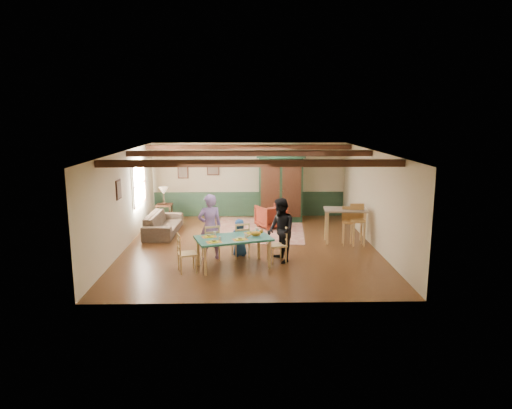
{
  "coord_description": "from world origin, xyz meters",
  "views": [
    {
      "loc": [
        -0.12,
        -12.53,
        3.67
      ],
      "look_at": [
        0.17,
        0.32,
        1.15
      ],
      "focal_mm": 32.0,
      "sensor_mm": 36.0,
      "label": 1
    }
  ],
  "objects_px": {
    "dining_chair_end_right": "(277,244)",
    "armchair": "(271,216)",
    "dining_chair_far_right": "(240,239)",
    "dining_chair_end_left": "(187,253)",
    "dining_chair_far_left": "(211,242)",
    "cat": "(256,233)",
    "bar_stool_left": "(349,226)",
    "table_lamp": "(164,196)",
    "person_woman": "(281,230)",
    "person_child": "(240,238)",
    "counter_table": "(345,226)",
    "bar_stool_right": "(358,225)",
    "armoire": "(281,188)",
    "sofa": "(163,224)",
    "end_table": "(164,214)",
    "dining_table": "(234,252)",
    "person_man": "(210,227)"
  },
  "relations": [
    {
      "from": "armchair",
      "to": "bar_stool_left",
      "type": "height_order",
      "value": "bar_stool_left"
    },
    {
      "from": "counter_table",
      "to": "armoire",
      "type": "bearing_deg",
      "value": 120.66
    },
    {
      "from": "person_child",
      "to": "counter_table",
      "type": "height_order",
      "value": "counter_table"
    },
    {
      "from": "dining_table",
      "to": "person_man",
      "type": "relative_size",
      "value": 1.04
    },
    {
      "from": "person_child",
      "to": "armchair",
      "type": "relative_size",
      "value": 1.19
    },
    {
      "from": "end_table",
      "to": "bar_stool_right",
      "type": "bearing_deg",
      "value": -26.0
    },
    {
      "from": "dining_chair_end_left",
      "to": "bar_stool_left",
      "type": "height_order",
      "value": "bar_stool_left"
    },
    {
      "from": "dining_table",
      "to": "dining_chair_end_left",
      "type": "distance_m",
      "value": 1.15
    },
    {
      "from": "person_child",
      "to": "dining_chair_end_left",
      "type": "bearing_deg",
      "value": 27.3
    },
    {
      "from": "cat",
      "to": "bar_stool_left",
      "type": "xyz_separation_m",
      "value": [
        2.7,
        1.79,
        -0.29
      ]
    },
    {
      "from": "dining_table",
      "to": "bar_stool_right",
      "type": "relative_size",
      "value": 1.5
    },
    {
      "from": "bar_stool_right",
      "to": "armoire",
      "type": "bearing_deg",
      "value": 122.67
    },
    {
      "from": "armoire",
      "to": "end_table",
      "type": "bearing_deg",
      "value": -174.68
    },
    {
      "from": "dining_chair_far_right",
      "to": "armchair",
      "type": "relative_size",
      "value": 1.12
    },
    {
      "from": "dining_chair_end_right",
      "to": "bar_stool_right",
      "type": "distance_m",
      "value": 2.81
    },
    {
      "from": "counter_table",
      "to": "armchair",
      "type": "bearing_deg",
      "value": 137.7
    },
    {
      "from": "person_woman",
      "to": "bar_stool_left",
      "type": "xyz_separation_m",
      "value": [
        2.06,
        1.49,
        -0.27
      ]
    },
    {
      "from": "dining_chair_end_left",
      "to": "bar_stool_right",
      "type": "height_order",
      "value": "bar_stool_right"
    },
    {
      "from": "person_child",
      "to": "end_table",
      "type": "xyz_separation_m",
      "value": [
        -2.65,
        3.84,
        -0.17
      ]
    },
    {
      "from": "dining_chair_far_right",
      "to": "dining_chair_end_left",
      "type": "bearing_deg",
      "value": 24.92
    },
    {
      "from": "dining_table",
      "to": "cat",
      "type": "bearing_deg",
      "value": 7.27
    },
    {
      "from": "sofa",
      "to": "counter_table",
      "type": "xyz_separation_m",
      "value": [
        5.48,
        -1.13,
        0.18
      ]
    },
    {
      "from": "dining_chair_far_left",
      "to": "cat",
      "type": "distance_m",
      "value": 1.3
    },
    {
      "from": "person_child",
      "to": "bar_stool_right",
      "type": "height_order",
      "value": "bar_stool_right"
    },
    {
      "from": "armoire",
      "to": "bar_stool_left",
      "type": "height_order",
      "value": "armoire"
    },
    {
      "from": "sofa",
      "to": "table_lamp",
      "type": "xyz_separation_m",
      "value": [
        -0.22,
        1.47,
        0.63
      ]
    },
    {
      "from": "dining_chair_far_left",
      "to": "dining_chair_end_left",
      "type": "height_order",
      "value": "same"
    },
    {
      "from": "armoire",
      "to": "sofa",
      "type": "xyz_separation_m",
      "value": [
        -3.81,
        -1.68,
        -0.85
      ]
    },
    {
      "from": "table_lamp",
      "to": "person_woman",
      "type": "bearing_deg",
      "value": -49.6
    },
    {
      "from": "person_woman",
      "to": "bar_stool_left",
      "type": "height_order",
      "value": "person_woman"
    },
    {
      "from": "armchair",
      "to": "bar_stool_right",
      "type": "bearing_deg",
      "value": 108.56
    },
    {
      "from": "dining_table",
      "to": "dining_chair_end_left",
      "type": "height_order",
      "value": "dining_chair_end_left"
    },
    {
      "from": "dining_chair_far_left",
      "to": "cat",
      "type": "relative_size",
      "value": 2.64
    },
    {
      "from": "dining_chair_far_right",
      "to": "bar_stool_right",
      "type": "bearing_deg",
      "value": 178.87
    },
    {
      "from": "dining_chair_far_left",
      "to": "dining_chair_end_right",
      "type": "xyz_separation_m",
      "value": [
        1.68,
        -0.22,
        0.0
      ]
    },
    {
      "from": "dining_chair_end_right",
      "to": "armchair",
      "type": "distance_m",
      "value": 3.64
    },
    {
      "from": "dining_chair_far_right",
      "to": "armchair",
      "type": "distance_m",
      "value": 3.33
    },
    {
      "from": "dining_chair_end_left",
      "to": "bar_stool_left",
      "type": "distance_m",
      "value": 4.87
    },
    {
      "from": "table_lamp",
      "to": "dining_table",
      "type": "bearing_deg",
      "value": -61.98
    },
    {
      "from": "sofa",
      "to": "end_table",
      "type": "height_order",
      "value": "end_table"
    },
    {
      "from": "person_man",
      "to": "cat",
      "type": "distance_m",
      "value": 1.3
    },
    {
      "from": "dining_chair_end_left",
      "to": "bar_stool_right",
      "type": "xyz_separation_m",
      "value": [
        4.58,
        2.13,
        0.12
      ]
    },
    {
      "from": "dining_chair_end_right",
      "to": "armoire",
      "type": "height_order",
      "value": "armoire"
    },
    {
      "from": "dining_table",
      "to": "person_man",
      "type": "xyz_separation_m",
      "value": [
        -0.62,
        0.64,
        0.48
      ]
    },
    {
      "from": "dining_chair_end_right",
      "to": "end_table",
      "type": "xyz_separation_m",
      "value": [
        -3.6,
        4.37,
        -0.14
      ]
    },
    {
      "from": "person_woman",
      "to": "sofa",
      "type": "bearing_deg",
      "value": -147.16
    },
    {
      "from": "person_woman",
      "to": "sofa",
      "type": "height_order",
      "value": "person_woman"
    },
    {
      "from": "dining_chair_end_left",
      "to": "sofa",
      "type": "bearing_deg",
      "value": 0.89
    },
    {
      "from": "armoire",
      "to": "armchair",
      "type": "height_order",
      "value": "armoire"
    },
    {
      "from": "counter_table",
      "to": "dining_chair_far_left",
      "type": "bearing_deg",
      "value": -157.75
    }
  ]
}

